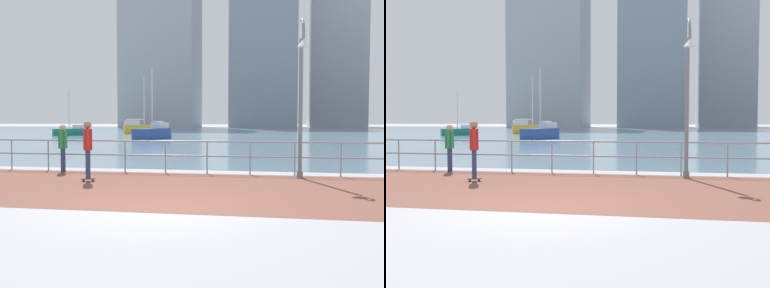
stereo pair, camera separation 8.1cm
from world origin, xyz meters
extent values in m
plane|color=#9E9EA3|center=(0.00, 40.00, 0.00)|extent=(220.00, 220.00, 0.00)
cube|color=brown|center=(0.00, 2.66, 0.00)|extent=(28.00, 6.51, 0.01)
cube|color=slate|center=(0.00, 50.92, 0.00)|extent=(180.00, 88.00, 0.00)
cylinder|color=#8C99A3|center=(-7.00, 5.92, 0.53)|extent=(0.05, 0.05, 1.05)
cylinder|color=#8C99A3|center=(-5.60, 5.92, 0.53)|extent=(0.05, 0.05, 1.05)
cylinder|color=#8C99A3|center=(-4.20, 5.92, 0.53)|extent=(0.05, 0.05, 1.05)
cylinder|color=#8C99A3|center=(-2.80, 5.92, 0.53)|extent=(0.05, 0.05, 1.05)
cylinder|color=#8C99A3|center=(-1.40, 5.92, 0.53)|extent=(0.05, 0.05, 1.05)
cylinder|color=#8C99A3|center=(0.00, 5.92, 0.53)|extent=(0.05, 0.05, 1.05)
cylinder|color=#8C99A3|center=(1.40, 5.92, 0.53)|extent=(0.05, 0.05, 1.05)
cylinder|color=#8C99A3|center=(2.80, 5.92, 0.53)|extent=(0.05, 0.05, 1.05)
cylinder|color=#8C99A3|center=(4.20, 5.92, 0.53)|extent=(0.05, 0.05, 1.05)
cylinder|color=#8C99A3|center=(0.00, 5.92, 1.05)|extent=(25.20, 0.06, 0.06)
cylinder|color=#8C99A3|center=(0.00, 5.92, 0.58)|extent=(25.20, 0.06, 0.06)
cylinder|color=slate|center=(2.93, 5.32, 0.10)|extent=(0.19, 0.19, 0.20)
cylinder|color=slate|center=(2.93, 5.32, 2.09)|extent=(0.12, 0.12, 4.18)
cylinder|color=slate|center=(2.94, 5.24, 4.72)|extent=(0.10, 0.19, 0.11)
cylinder|color=slate|center=(2.95, 5.09, 4.68)|extent=(0.10, 0.20, 0.15)
cylinder|color=slate|center=(2.96, 4.96, 4.59)|extent=(0.10, 0.19, 0.18)
cylinder|color=slate|center=(2.96, 4.86, 4.47)|extent=(0.10, 0.17, 0.19)
cylinder|color=slate|center=(2.97, 4.80, 4.33)|extent=(0.09, 0.13, 0.19)
cylinder|color=slate|center=(2.97, 4.78, 4.18)|extent=(0.09, 0.09, 0.17)
cone|color=silver|center=(2.97, 4.78, 3.98)|extent=(0.36, 0.36, 0.22)
cylinder|color=black|center=(-2.95, 3.48, 0.03)|extent=(0.07, 0.05, 0.06)
cylinder|color=black|center=(-2.91, 3.41, 0.03)|extent=(0.07, 0.05, 0.06)
cylinder|color=black|center=(-3.18, 3.37, 0.03)|extent=(0.07, 0.05, 0.06)
cylinder|color=black|center=(-3.15, 3.30, 0.03)|extent=(0.07, 0.05, 0.06)
cube|color=black|center=(-3.05, 3.39, 0.08)|extent=(0.41, 0.27, 0.02)
cylinder|color=navy|center=(-3.08, 3.46, 0.50)|extent=(0.17, 0.17, 0.82)
cylinder|color=navy|center=(-3.01, 3.32, 0.50)|extent=(0.17, 0.17, 0.82)
cube|color=red|center=(-3.05, 3.39, 1.21)|extent=(0.36, 0.41, 0.61)
cylinder|color=red|center=(-3.14, 3.60, 1.22)|extent=(0.12, 0.12, 0.58)
cylinder|color=red|center=(-2.95, 3.18, 1.22)|extent=(0.12, 0.12, 0.58)
sphere|color=#A37A5B|center=(-3.05, 3.39, 1.63)|extent=(0.23, 0.23, 0.23)
cylinder|color=navy|center=(-4.90, 5.65, 0.40)|extent=(0.16, 0.16, 0.80)
cylinder|color=navy|center=(-4.86, 5.49, 0.40)|extent=(0.16, 0.16, 0.80)
cube|color=#2D8C4C|center=(-4.88, 5.57, 1.09)|extent=(0.32, 0.39, 0.59)
cylinder|color=#2D8C4C|center=(-4.94, 5.79, 1.11)|extent=(0.11, 0.11, 0.56)
cylinder|color=#2D8C4C|center=(-4.82, 5.35, 1.11)|extent=(0.11, 0.11, 0.56)
sphere|color=#DBAD89|center=(-4.88, 5.57, 1.50)|extent=(0.22, 0.22, 0.22)
cube|color=#284799|center=(-8.75, 30.83, 0.47)|extent=(2.57, 4.62, 0.95)
cube|color=silver|center=(-8.37, 32.09, 1.21)|extent=(1.37, 1.80, 0.53)
cylinder|color=silver|center=(-8.75, 30.83, 3.57)|extent=(0.11, 0.11, 5.25)
cylinder|color=silver|center=(-8.47, 31.76, 1.58)|extent=(0.65, 1.93, 0.08)
cube|color=#197266|center=(-20.13, 38.26, 0.37)|extent=(3.44, 2.89, 0.74)
cube|color=silver|center=(-19.29, 38.87, 0.95)|extent=(1.45, 1.34, 0.41)
cylinder|color=silver|center=(-20.13, 38.26, 2.80)|extent=(0.08, 0.08, 4.12)
cylinder|color=silver|center=(-19.51, 38.71, 1.24)|extent=(1.31, 0.96, 0.07)
cube|color=gold|center=(-13.86, 45.65, 0.52)|extent=(5.08, 3.44, 1.05)
cube|color=silver|center=(-15.19, 45.02, 1.34)|extent=(2.05, 1.71, 0.58)
cylinder|color=silver|center=(-13.86, 45.65, 3.97)|extent=(0.12, 0.12, 5.83)
cylinder|color=silver|center=(-14.83, 45.19, 1.75)|extent=(2.04, 1.02, 0.09)
cube|color=#8493A3|center=(-1.05, 93.92, 19.09)|extent=(13.77, 16.32, 38.18)
cube|color=#A3A8B2|center=(-22.95, 89.96, 23.51)|extent=(15.74, 12.69, 47.02)
cube|color=#A3A8B2|center=(15.03, 102.88, 16.98)|extent=(12.23, 12.77, 33.95)
camera|label=1|loc=(2.31, -9.09, 1.79)|focal=43.70mm
camera|label=2|loc=(2.39, -9.08, 1.79)|focal=43.70mm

